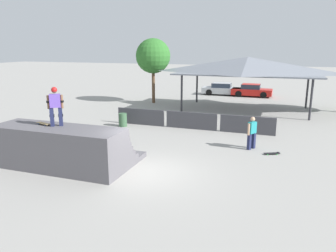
{
  "coord_description": "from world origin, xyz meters",
  "views": [
    {
      "loc": [
        5.04,
        -11.59,
        5.0
      ],
      "look_at": [
        -0.48,
        4.0,
        0.98
      ],
      "focal_mm": 35.0,
      "sensor_mm": 36.0,
      "label": 1
    }
  ],
  "objects_px": {
    "trash_bin": "(123,120)",
    "skateboard_on_deck": "(44,123)",
    "bystander_walking": "(252,131)",
    "tree_far_back": "(153,56)",
    "parked_car_red": "(252,91)",
    "skateboard_on_ground": "(272,153)",
    "skater_on_deck": "(55,104)",
    "parked_car_silver": "(222,89)"
  },
  "relations": [
    {
      "from": "bystander_walking",
      "to": "parked_car_red",
      "type": "distance_m",
      "value": 18.26
    },
    {
      "from": "skateboard_on_deck",
      "to": "parked_car_silver",
      "type": "distance_m",
      "value": 23.86
    },
    {
      "from": "skateboard_on_ground",
      "to": "trash_bin",
      "type": "relative_size",
      "value": 0.91
    },
    {
      "from": "trash_bin",
      "to": "parked_car_red",
      "type": "xyz_separation_m",
      "value": [
        6.5,
        16.02,
        0.18
      ]
    },
    {
      "from": "skateboard_on_ground",
      "to": "trash_bin",
      "type": "distance_m",
      "value": 9.71
    },
    {
      "from": "skater_on_deck",
      "to": "parked_car_red",
      "type": "distance_m",
      "value": 24.2
    },
    {
      "from": "skateboard_on_ground",
      "to": "parked_car_red",
      "type": "bearing_deg",
      "value": 72.84
    },
    {
      "from": "parked_car_silver",
      "to": "skateboard_on_deck",
      "type": "bearing_deg",
      "value": -100.12
    },
    {
      "from": "skateboard_on_deck",
      "to": "tree_far_back",
      "type": "bearing_deg",
      "value": 115.27
    },
    {
      "from": "skateboard_on_ground",
      "to": "skateboard_on_deck",
      "type": "bearing_deg",
      "value": -178.59
    },
    {
      "from": "trash_bin",
      "to": "parked_car_red",
      "type": "bearing_deg",
      "value": 67.93
    },
    {
      "from": "skateboard_on_ground",
      "to": "trash_bin",
      "type": "height_order",
      "value": "trash_bin"
    },
    {
      "from": "skater_on_deck",
      "to": "bystander_walking",
      "type": "bearing_deg",
      "value": 2.57
    },
    {
      "from": "bystander_walking",
      "to": "parked_car_red",
      "type": "relative_size",
      "value": 0.41
    },
    {
      "from": "tree_far_back",
      "to": "trash_bin",
      "type": "bearing_deg",
      "value": -80.38
    },
    {
      "from": "skateboard_on_ground",
      "to": "trash_bin",
      "type": "bearing_deg",
      "value": 138.06
    },
    {
      "from": "trash_bin",
      "to": "parked_car_red",
      "type": "height_order",
      "value": "parked_car_red"
    },
    {
      "from": "skateboard_on_ground",
      "to": "skater_on_deck",
      "type": "bearing_deg",
      "value": -176.87
    },
    {
      "from": "skater_on_deck",
      "to": "tree_far_back",
      "type": "height_order",
      "value": "tree_far_back"
    },
    {
      "from": "skater_on_deck",
      "to": "skateboard_on_deck",
      "type": "height_order",
      "value": "skater_on_deck"
    },
    {
      "from": "skateboard_on_deck",
      "to": "skateboard_on_ground",
      "type": "distance_m",
      "value": 10.47
    },
    {
      "from": "parked_car_silver",
      "to": "trash_bin",
      "type": "bearing_deg",
      "value": -104.17
    },
    {
      "from": "skateboard_on_deck",
      "to": "parked_car_red",
      "type": "xyz_separation_m",
      "value": [
        6.36,
        23.43,
        -1.24
      ]
    },
    {
      "from": "skateboard_on_deck",
      "to": "skateboard_on_ground",
      "type": "relative_size",
      "value": 1.09
    },
    {
      "from": "tree_far_back",
      "to": "trash_bin",
      "type": "height_order",
      "value": "tree_far_back"
    },
    {
      "from": "skateboard_on_deck",
      "to": "bystander_walking",
      "type": "relative_size",
      "value": 0.52
    },
    {
      "from": "skater_on_deck",
      "to": "parked_car_silver",
      "type": "distance_m",
      "value": 23.83
    },
    {
      "from": "trash_bin",
      "to": "skateboard_on_deck",
      "type": "bearing_deg",
      "value": -88.97
    },
    {
      "from": "skater_on_deck",
      "to": "tree_far_back",
      "type": "relative_size",
      "value": 0.29
    },
    {
      "from": "bystander_walking",
      "to": "parked_car_red",
      "type": "xyz_separation_m",
      "value": [
        -1.77,
        18.18,
        -0.31
      ]
    },
    {
      "from": "parked_car_red",
      "to": "trash_bin",
      "type": "bearing_deg",
      "value": -111.57
    },
    {
      "from": "skateboard_on_deck",
      "to": "tree_far_back",
      "type": "relative_size",
      "value": 0.15
    },
    {
      "from": "skateboard_on_deck",
      "to": "parked_car_red",
      "type": "relative_size",
      "value": 0.21
    },
    {
      "from": "skateboard_on_deck",
      "to": "parked_car_red",
      "type": "bearing_deg",
      "value": 94.28
    },
    {
      "from": "skater_on_deck",
      "to": "bystander_walking",
      "type": "height_order",
      "value": "skater_on_deck"
    },
    {
      "from": "skater_on_deck",
      "to": "tree_far_back",
      "type": "distance_m",
      "value": 16.72
    },
    {
      "from": "tree_far_back",
      "to": "trash_bin",
      "type": "distance_m",
      "value": 9.95
    },
    {
      "from": "bystander_walking",
      "to": "parked_car_silver",
      "type": "xyz_separation_m",
      "value": [
        -4.81,
        18.34,
        -0.31
      ]
    },
    {
      "from": "bystander_walking",
      "to": "tree_far_back",
      "type": "relative_size",
      "value": 0.29
    },
    {
      "from": "skateboard_on_deck",
      "to": "parked_car_red",
      "type": "height_order",
      "value": "skateboard_on_deck"
    },
    {
      "from": "skateboard_on_deck",
      "to": "trash_bin",
      "type": "xyz_separation_m",
      "value": [
        -0.13,
        7.41,
        -1.41
      ]
    },
    {
      "from": "skateboard_on_ground",
      "to": "parked_car_silver",
      "type": "bearing_deg",
      "value": 81.51
    }
  ]
}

